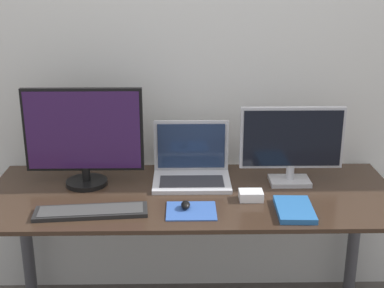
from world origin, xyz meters
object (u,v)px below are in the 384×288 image
Objects in this scene: book at (295,209)px; mouse at (186,205)px; monitor_left at (84,136)px; laptop at (192,167)px; power_brick at (251,195)px; monitor_right at (292,143)px; keyboard at (91,212)px.

mouse is at bearing 175.95° from book.
laptop is (0.47, 0.05, -0.16)m from monitor_left.
monitor_left is 0.76m from power_brick.
monitor_left is at bearing -174.03° from laptop.
mouse is at bearing -150.27° from monitor_right.
monitor_left reaches higher than book.
book is (-0.04, -0.30, -0.18)m from monitor_right.
monitor_right reaches higher than keyboard.
book is at bearing -97.04° from monitor_right.
monitor_left is 0.91m from monitor_right.
keyboard is 0.37m from mouse.
mouse is at bearing -161.72° from power_brick.
monitor_left is at bearing 166.03° from power_brick.
book is (0.80, -0.00, 0.00)m from keyboard.
book is 2.36× the size of power_brick.
monitor_right is at bearing 42.22° from power_brick.
monitor_right is (0.91, 0.00, -0.04)m from monitor_left.
monitor_right is 1.01× the size of keyboard.
monitor_right is 7.68× the size of mouse.
mouse is at bearing -31.32° from monitor_left.
keyboard is (-0.84, -0.30, -0.18)m from monitor_right.
monitor_right is 0.46m from laptop.
monitor_right is 0.56m from mouse.
laptop is 5.82× the size of mouse.
mouse is (0.44, -0.27, -0.21)m from monitor_left.
mouse is at bearing 4.67° from keyboard.
book is (0.40, -0.35, -0.05)m from laptop.
monitor_right reaches higher than power_brick.
monitor_left is at bearing 148.68° from mouse.
power_brick is (-0.20, -0.18, -0.17)m from monitor_right.
keyboard is at bearing 179.99° from book.
mouse reaches higher than book.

